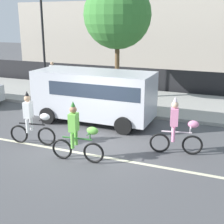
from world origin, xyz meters
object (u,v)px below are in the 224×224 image
(parade_cyclist_pink, at_px, (177,129))
(street_lamp_post, at_px, (42,25))
(parade_cyclist_zebra, at_px, (32,122))
(parked_van_silver, at_px, (96,93))
(pedestrian_onlooker, at_px, (53,74))
(parade_cyclist_lime, at_px, (78,136))

(parade_cyclist_pink, xyz_separation_m, street_lamp_post, (-8.21, 4.81, 3.15))
(parade_cyclist_zebra, xyz_separation_m, parked_van_silver, (0.98, 3.13, 0.44))
(parade_cyclist_pink, distance_m, parked_van_silver, 4.38)
(street_lamp_post, relative_size, pedestrian_onlooker, 3.62)
(parade_cyclist_lime, distance_m, parade_cyclist_pink, 3.21)
(parade_cyclist_lime, xyz_separation_m, pedestrian_onlooker, (-6.26, 8.40, 0.17))
(parade_cyclist_lime, xyz_separation_m, street_lamp_post, (-5.50, 6.53, 3.15))
(parade_cyclist_lime, xyz_separation_m, parked_van_silver, (-1.14, 3.75, 0.44))
(parade_cyclist_pink, height_order, street_lamp_post, street_lamp_post)
(parade_cyclist_zebra, distance_m, pedestrian_onlooker, 8.82)
(parade_cyclist_zebra, height_order, parked_van_silver, parked_van_silver)
(parade_cyclist_zebra, xyz_separation_m, pedestrian_onlooker, (-4.14, 7.79, 0.17))
(parade_cyclist_lime, bearing_deg, pedestrian_onlooker, 126.70)
(street_lamp_post, bearing_deg, parked_van_silver, -32.54)
(parade_cyclist_zebra, distance_m, street_lamp_post, 7.51)
(street_lamp_post, height_order, pedestrian_onlooker, street_lamp_post)
(parade_cyclist_lime, bearing_deg, parked_van_silver, 106.97)
(parade_cyclist_zebra, xyz_separation_m, parade_cyclist_lime, (2.12, -0.61, 0.00))
(parade_cyclist_zebra, height_order, parade_cyclist_lime, same)
(parade_cyclist_zebra, bearing_deg, pedestrian_onlooker, 118.01)
(parked_van_silver, relative_size, pedestrian_onlooker, 3.09)
(parked_van_silver, bearing_deg, street_lamp_post, 147.46)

